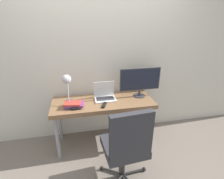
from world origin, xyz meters
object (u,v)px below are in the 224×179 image
Objects in this scene: desk_lamp at (67,82)px; book_stack at (74,104)px; monitor at (140,81)px; game_controller at (75,107)px; laptop at (105,95)px; office_chair at (127,144)px.

book_stack is at bearing -31.87° from desk_lamp.
desk_lamp is at bearing -173.05° from monitor.
book_stack is 0.06m from game_controller.
laptop is 0.67× the size of desk_lamp.
laptop is 1.12× the size of book_stack.
monitor is 1.01m from game_controller.
office_chair reaches higher than laptop.
book_stack is at bearing -170.43° from monitor.
laptop is at bearing 179.07° from monitor.
monitor reaches higher than book_stack.
game_controller is (0.08, -0.09, -0.33)m from desk_lamp.
laptop is at bearing 21.20° from book_stack.
office_chair is 0.84m from game_controller.
monitor is 1.35× the size of desk_lamp.
game_controller is (-0.43, -0.22, -0.03)m from laptop.
monitor reaches higher than game_controller.
monitor reaches higher than laptop.
desk_lamp is at bearing 130.40° from game_controller.
office_chair is at bearing -51.12° from book_stack.
laptop reaches higher than book_stack.
game_controller is at bearing -152.50° from laptop.
game_controller is at bearing -49.60° from desk_lamp.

